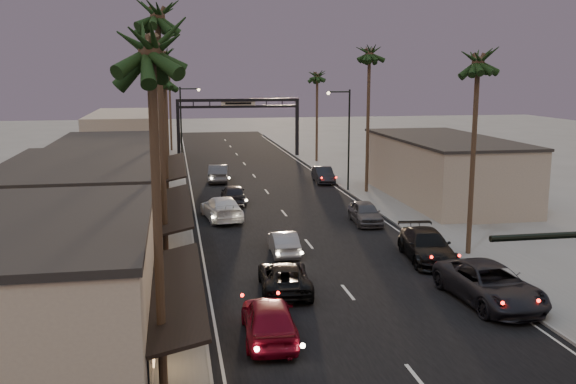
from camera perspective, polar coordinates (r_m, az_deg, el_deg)
name	(u,v)px	position (r m, az deg, el deg)	size (l,w,h in m)	color
ground	(278,205)	(51.26, -0.93, -1.19)	(200.00, 200.00, 0.00)	slate
road	(268,194)	(56.11, -1.75, -0.16)	(14.00, 120.00, 0.02)	black
sidewalk_left	(159,183)	(62.42, -11.37, 0.79)	(5.00, 92.00, 0.12)	slate
sidewalk_right	(351,177)	(64.83, 5.66, 1.30)	(5.00, 92.00, 0.12)	slate
storefront_near	(29,307)	(23.39, -22.05, -9.45)	(8.00, 12.00, 5.50)	tan
storefront_mid	(84,216)	(36.69, -17.69, -2.05)	(8.00, 14.00, 5.50)	gray
storefront_far	(111,175)	(52.38, -15.48, 1.46)	(8.00, 16.00, 5.00)	tan
storefront_dist	(129,139)	(75.07, -13.96, 4.57)	(8.00, 20.00, 6.00)	gray
building_right	(444,170)	(54.81, 13.67, 1.94)	(8.00, 18.00, 5.00)	gray
arch	(238,113)	(80.09, -4.43, 7.03)	(15.20, 0.40, 7.27)	black
streetlight_right	(346,132)	(56.79, 5.17, 5.36)	(2.13, 0.30, 9.00)	black
streetlight_left	(184,123)	(67.74, -9.25, 6.11)	(2.13, 0.30, 9.00)	black
palm_la	(150,36)	(18.57, -12.15, 13.42)	(3.20, 3.20, 13.20)	#38281C
palm_lb	(157,9)	(31.67, -11.55, 15.69)	(3.20, 3.20, 15.20)	#38281C
palm_lc	(163,72)	(45.54, -11.05, 10.41)	(3.20, 3.20, 12.20)	#38281C
palm_ld	(165,52)	(64.57, -10.91, 12.14)	(3.20, 3.20, 14.20)	#38281C
palm_ra	(479,54)	(37.46, 16.58, 11.67)	(3.20, 3.20, 13.20)	#38281C
palm_rb	(370,49)	(56.11, 7.26, 12.50)	(3.20, 3.20, 14.20)	#38281C
palm_rc	(317,72)	(75.40, 2.62, 10.58)	(3.20, 3.20, 12.20)	#38281C
palm_far	(169,65)	(87.54, -10.55, 11.05)	(3.20, 3.20, 13.20)	#38281C
oncoming_red	(269,319)	(25.87, -1.69, -11.19)	(2.03, 5.05, 1.72)	maroon
oncoming_pickup	(284,277)	(31.26, -0.33, -7.58)	(2.35, 5.10, 1.42)	black
oncoming_silver	(284,243)	(37.44, -0.40, -4.54)	(1.45, 4.16, 1.37)	gray
oncoming_white	(222,208)	(46.39, -5.91, -1.44)	(2.35, 5.78, 1.68)	silver
oncoming_dgrey	(234,194)	(51.89, -4.86, -0.19)	(1.87, 4.64, 1.58)	black
oncoming_grey_far	(218,173)	(62.47, -6.22, 1.67)	(1.80, 5.15, 1.70)	#454649
curbside_near	(490,284)	(31.12, 17.50, -7.82)	(2.96, 6.42, 1.78)	black
curbside_black	(427,246)	(37.06, 12.23, -4.69)	(2.37, 5.82, 1.69)	black
curbside_grey	(365,213)	(45.26, 6.89, -1.84)	(1.83, 4.55, 1.55)	#46464B
curbside_far	(323,175)	(61.74, 3.16, 1.53)	(1.60, 4.59, 1.51)	black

